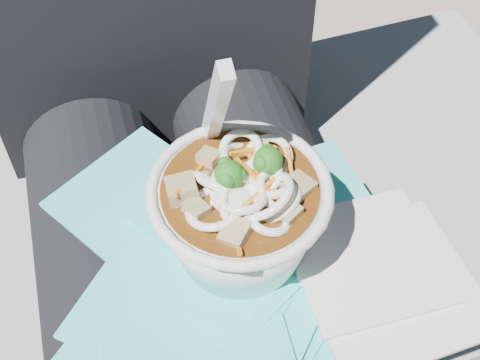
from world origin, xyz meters
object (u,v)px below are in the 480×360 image
object	(u,v)px
person_body	(189,214)
udon_bowl	(240,210)
stone_ledge	(194,318)
plastic_bag	(223,286)
lap	(213,307)

from	to	relation	value
person_body	udon_bowl	bearing A→B (deg)	-73.27
person_body	stone_ledge	bearing A→B (deg)	90.00
person_body	plastic_bag	xyz separation A→B (m)	(0.00, -0.12, 0.06)
person_body	lap	bearing A→B (deg)	-90.00
lap	plastic_bag	xyz separation A→B (m)	(0.00, -0.03, 0.08)
stone_ledge	lap	size ratio (longest dim) A/B	2.08
lap	udon_bowl	size ratio (longest dim) A/B	2.48
lap	person_body	xyz separation A→B (m)	(0.00, 0.09, 0.02)
stone_ledge	lap	xyz separation A→B (m)	(0.00, -0.15, 0.30)
lap	plastic_bag	world-z (taller)	plastic_bag
udon_bowl	lap	bearing A→B (deg)	-174.56
lap	person_body	size ratio (longest dim) A/B	0.48
lap	udon_bowl	xyz separation A→B (m)	(0.03, 0.00, 0.14)
stone_ledge	lap	distance (m)	0.34
person_body	udon_bowl	distance (m)	0.15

